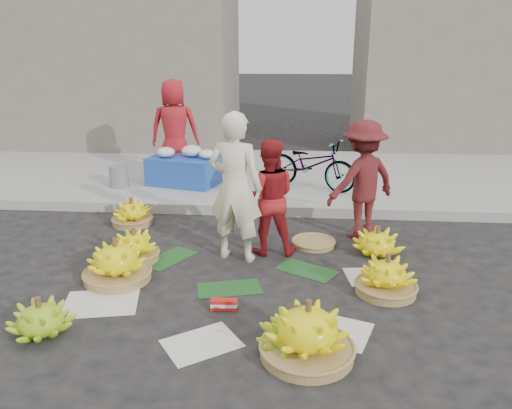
# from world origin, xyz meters

# --- Properties ---
(ground) EXTENTS (80.00, 80.00, 0.00)m
(ground) POSITION_xyz_m (0.00, 0.00, 0.00)
(ground) COLOR black
(ground) RESTS_ON ground
(curb) EXTENTS (40.00, 0.25, 0.15)m
(curb) POSITION_xyz_m (0.00, 2.20, 0.07)
(curb) COLOR gray
(curb) RESTS_ON ground
(sidewalk) EXTENTS (40.00, 4.00, 0.12)m
(sidewalk) POSITION_xyz_m (0.00, 4.30, 0.06)
(sidewalk) COLOR gray
(sidewalk) RESTS_ON ground
(building_left) EXTENTS (6.00, 3.00, 4.00)m
(building_left) POSITION_xyz_m (-4.00, 7.20, 2.00)
(building_left) COLOR slate
(building_left) RESTS_ON sidewalk
(building_right) EXTENTS (5.00, 3.00, 5.00)m
(building_right) POSITION_xyz_m (4.50, 7.70, 2.50)
(building_right) COLOR slate
(building_right) RESTS_ON sidewalk
(newspaper_scatter) EXTENTS (3.20, 1.80, 0.00)m
(newspaper_scatter) POSITION_xyz_m (0.00, -0.80, 0.00)
(newspaper_scatter) COLOR silver
(newspaper_scatter) RESTS_ON ground
(banana_leaves) EXTENTS (2.00, 1.00, 0.00)m
(banana_leaves) POSITION_xyz_m (-0.10, 0.20, 0.00)
(banana_leaves) COLOR #17451B
(banana_leaves) RESTS_ON ground
(banana_bunch_0) EXTENTS (0.72, 0.72, 0.47)m
(banana_bunch_0) POSITION_xyz_m (-1.31, -0.09, 0.21)
(banana_bunch_0) COLOR olive
(banana_bunch_0) RESTS_ON ground
(banana_bunch_1) EXTENTS (0.71, 0.71, 0.34)m
(banana_bunch_1) POSITION_xyz_m (-1.61, -1.15, 0.15)
(banana_bunch_1) COLOR #74AE18
(banana_bunch_1) RESTS_ON ground
(banana_bunch_2) EXTENTS (0.75, 0.75, 0.50)m
(banana_bunch_2) POSITION_xyz_m (0.67, -1.30, 0.22)
(banana_bunch_2) COLOR olive
(banana_bunch_2) RESTS_ON ground
(banana_bunch_3) EXTENTS (0.82, 0.82, 0.39)m
(banana_bunch_3) POSITION_xyz_m (0.59, -1.20, 0.17)
(banana_bunch_3) COLOR #74AE18
(banana_bunch_3) RESTS_ON ground
(banana_bunch_4) EXTENTS (0.69, 0.69, 0.42)m
(banana_bunch_4) POSITION_xyz_m (1.48, -0.16, 0.18)
(banana_bunch_4) COLOR olive
(banana_bunch_4) RESTS_ON ground
(banana_bunch_5) EXTENTS (0.75, 0.75, 0.36)m
(banana_bunch_5) POSITION_xyz_m (1.54, 0.82, 0.16)
(banana_bunch_5) COLOR #FFF40C
(banana_bunch_5) RESTS_ON ground
(banana_bunch_6) EXTENTS (0.62, 0.62, 0.39)m
(banana_bunch_6) POSITION_xyz_m (-1.28, 0.43, 0.16)
(banana_bunch_6) COLOR olive
(banana_bunch_6) RESTS_ON ground
(banana_bunch_7) EXTENTS (0.59, 0.59, 0.39)m
(banana_bunch_7) POSITION_xyz_m (-1.70, 1.60, 0.16)
(banana_bunch_7) COLOR olive
(banana_bunch_7) RESTS_ON ground
(basket_spare) EXTENTS (0.63, 0.63, 0.06)m
(basket_spare) POSITION_xyz_m (0.79, 1.04, 0.03)
(basket_spare) COLOR olive
(basket_spare) RESTS_ON ground
(incense_stack) EXTENTS (0.25, 0.09, 0.10)m
(incense_stack) POSITION_xyz_m (-0.09, -0.63, 0.06)
(incense_stack) COLOR red
(incense_stack) RESTS_ON ground
(vendor_cream) EXTENTS (0.70, 0.54, 1.72)m
(vendor_cream) POSITION_xyz_m (-0.12, 0.58, 0.86)
(vendor_cream) COLOR #F5EBCE
(vendor_cream) RESTS_ON ground
(vendor_red) EXTENTS (0.71, 0.58, 1.37)m
(vendor_red) POSITION_xyz_m (0.24, 0.79, 0.69)
(vendor_red) COLOR #B11B1E
(vendor_red) RESTS_ON ground
(man_striped) EXTENTS (1.13, 1.00, 1.52)m
(man_striped) POSITION_xyz_m (1.39, 1.40, 0.76)
(man_striped) COLOR maroon
(man_striped) RESTS_ON ground
(flower_table) EXTENTS (1.27, 0.97, 0.65)m
(flower_table) POSITION_xyz_m (-1.33, 3.32, 0.39)
(flower_table) COLOR #1940A4
(flower_table) RESTS_ON sidewalk
(grey_bucket) EXTENTS (0.31, 0.31, 0.35)m
(grey_bucket) POSITION_xyz_m (-2.39, 3.07, 0.30)
(grey_bucket) COLOR slate
(grey_bucket) RESTS_ON sidewalk
(flower_vendor) EXTENTS (0.91, 0.65, 1.72)m
(flower_vendor) POSITION_xyz_m (-1.59, 3.81, 0.98)
(flower_vendor) COLOR #B11B1E
(flower_vendor) RESTS_ON sidewalk
(bicycle) EXTENTS (1.15, 1.64, 0.82)m
(bicycle) POSITION_xyz_m (0.80, 3.23, 0.53)
(bicycle) COLOR gray
(bicycle) RESTS_ON sidewalk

